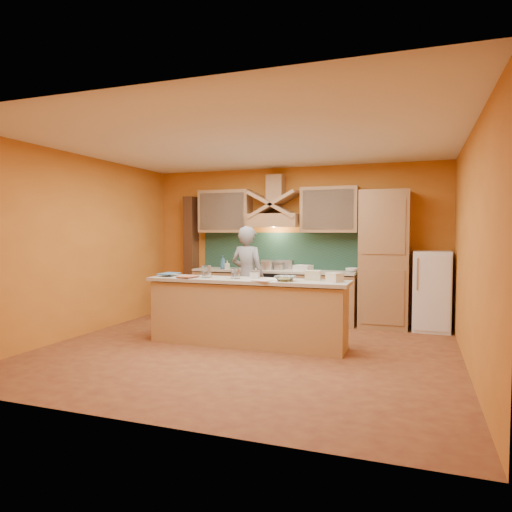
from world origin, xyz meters
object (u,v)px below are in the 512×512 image
(person, at_px, (248,276))
(mixing_bowl, at_px, (285,278))
(fridge, at_px, (431,291))
(kitchen_scale, at_px, (255,275))
(stove, at_px, (273,295))

(person, distance_m, mixing_bowl, 1.67)
(fridge, distance_m, person, 3.03)
(fridge, relative_size, person, 0.76)
(fridge, bearing_deg, kitchen_scale, -143.28)
(fridge, distance_m, mixing_bowl, 2.78)
(fridge, xyz_separation_m, person, (-2.94, -0.68, 0.20))
(mixing_bowl, bearing_deg, kitchen_scale, 159.59)
(stove, height_order, mixing_bowl, mixing_bowl)
(stove, relative_size, kitchen_scale, 7.84)
(kitchen_scale, height_order, mixing_bowl, kitchen_scale)
(fridge, relative_size, mixing_bowl, 4.49)
(person, height_order, kitchen_scale, person)
(fridge, xyz_separation_m, mixing_bowl, (-1.91, -1.99, 0.33))
(person, relative_size, mixing_bowl, 5.90)
(mixing_bowl, bearing_deg, fridge, 46.15)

